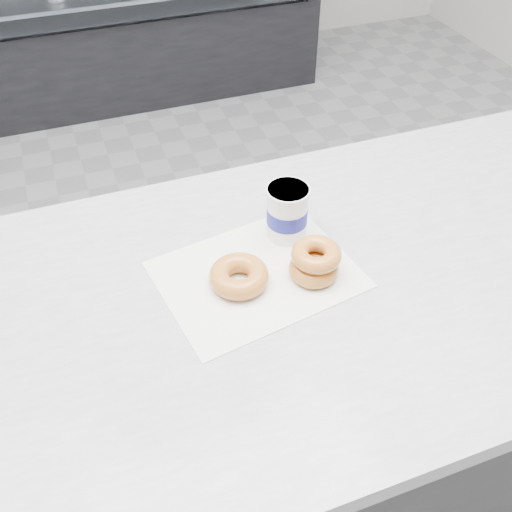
{
  "coord_description": "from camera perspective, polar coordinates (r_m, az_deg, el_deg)",
  "views": [
    {
      "loc": [
        -0.29,
        -1.24,
        1.62
      ],
      "look_at": [
        -0.03,
        -0.55,
        0.94
      ],
      "focal_mm": 40.0,
      "sensor_mm": 36.0,
      "label": 1
    }
  ],
  "objects": [
    {
      "name": "donut_stack",
      "position": [
        1.0,
        5.91,
        -0.57
      ],
      "size": [
        0.12,
        0.12,
        0.06
      ],
      "color": "#C38635",
      "rests_on": "wax_paper"
    },
    {
      "name": "wax_paper",
      "position": [
        1.02,
        0.1,
        -1.85
      ],
      "size": [
        0.38,
        0.31,
        0.0
      ],
      "primitive_type": "cube",
      "rotation": [
        0.0,
        0.0,
        0.16
      ],
      "color": "silver",
      "rests_on": "counter"
    },
    {
      "name": "ground",
      "position": [
        2.06,
        -4.46,
        -9.2
      ],
      "size": [
        5.0,
        5.0,
        0.0
      ],
      "primitive_type": "plane",
      "color": "gray",
      "rests_on": "ground"
    },
    {
      "name": "coffee_cup",
      "position": [
        1.07,
        3.13,
        4.4
      ],
      "size": [
        0.08,
        0.08,
        0.11
      ],
      "rotation": [
        0.0,
        0.0,
        0.07
      ],
      "color": "white",
      "rests_on": "counter"
    },
    {
      "name": "counter",
      "position": [
        1.36,
        2.15,
        -16.3
      ],
      "size": [
        3.06,
        0.76,
        0.9
      ],
      "color": "#333335",
      "rests_on": "ground"
    },
    {
      "name": "display_case",
      "position": [
        3.55,
        -15.78,
        22.98
      ],
      "size": [
        2.4,
        0.74,
        1.25
      ],
      "color": "black",
      "rests_on": "ground"
    },
    {
      "name": "donut_single",
      "position": [
        0.99,
        -1.72,
        -2.01
      ],
      "size": [
        0.13,
        0.13,
        0.04
      ],
      "primitive_type": "torus",
      "rotation": [
        0.0,
        0.0,
        0.33
      ],
      "color": "#C38635",
      "rests_on": "wax_paper"
    }
  ]
}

